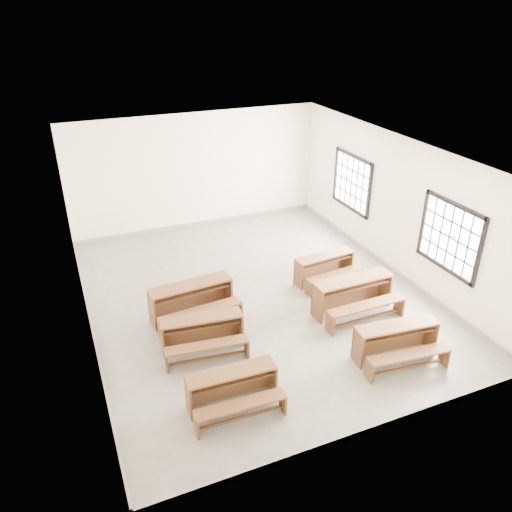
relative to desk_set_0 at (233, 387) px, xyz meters
name	(u,v)px	position (x,y,z in m)	size (l,w,h in m)	color
room	(260,205)	(1.71, 2.90, 1.76)	(8.50, 8.50, 3.20)	gray
desk_set_0	(233,387)	(0.00, 0.00, 0.00)	(1.47, 0.80, 0.65)	brown
desk_set_1	(202,331)	(0.00, 1.58, 0.01)	(1.58, 0.95, 0.68)	brown
desk_set_2	(192,299)	(0.12, 2.66, 0.06)	(1.76, 1.02, 0.76)	brown
desk_set_3	(397,339)	(3.14, -0.02, 0.02)	(1.60, 0.95, 0.69)	brown
desk_set_4	(354,293)	(3.25, 1.58, 0.07)	(1.72, 0.91, 0.76)	brown
desk_set_5	(325,266)	(3.36, 2.94, -0.01)	(1.49, 0.87, 0.64)	brown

